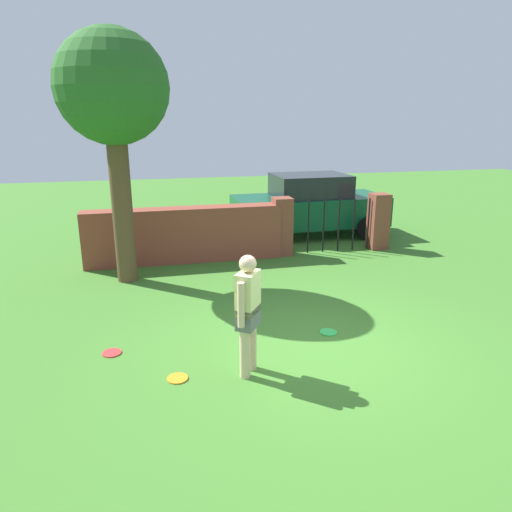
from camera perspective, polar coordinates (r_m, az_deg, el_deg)
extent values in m
plane|color=#3D7528|center=(7.09, 7.41, -10.87)|extent=(40.00, 40.00, 0.00)
cube|color=brown|center=(10.93, -8.70, 2.56)|extent=(4.48, 0.50, 1.26)
cylinder|color=brown|center=(9.69, -15.97, 6.12)|extent=(0.40, 0.40, 3.18)
sphere|color=#286023|center=(9.56, -17.06, 19.01)|extent=(2.11, 2.11, 2.11)
cylinder|color=beige|center=(6.11, -1.35, -10.99)|extent=(0.14, 0.14, 0.85)
cylinder|color=beige|center=(6.29, -0.58, -10.12)|extent=(0.14, 0.14, 0.85)
cube|color=slate|center=(6.04, -0.97, -7.38)|extent=(0.38, 0.42, 0.28)
cube|color=beige|center=(5.91, -0.99, -4.51)|extent=(0.38, 0.42, 0.55)
sphere|color=beige|center=(5.79, -1.01, -0.95)|extent=(0.22, 0.22, 0.22)
cylinder|color=beige|center=(5.75, -1.82, -5.96)|extent=(0.09, 0.09, 0.58)
cylinder|color=beige|center=(6.14, -0.20, -4.45)|extent=(0.09, 0.09, 0.58)
cube|color=brown|center=(11.33, 3.17, 3.59)|extent=(0.44, 0.44, 1.40)
cube|color=brown|center=(12.28, 14.62, 4.10)|extent=(0.44, 0.44, 1.40)
cylinder|color=black|center=(11.42, 4.47, 3.41)|extent=(0.04, 0.04, 1.30)
cylinder|color=black|center=(11.55, 6.36, 3.50)|extent=(0.04, 0.04, 1.30)
cylinder|color=black|center=(11.69, 8.21, 3.59)|extent=(0.04, 0.04, 1.30)
cylinder|color=black|center=(11.84, 10.01, 3.67)|extent=(0.04, 0.04, 1.30)
cylinder|color=black|center=(12.00, 11.76, 3.75)|extent=(0.04, 0.04, 1.30)
cylinder|color=black|center=(12.17, 13.47, 3.82)|extent=(0.04, 0.04, 1.30)
cube|color=#0C4C2D|center=(13.26, 6.50, 5.52)|extent=(4.24, 1.79, 0.80)
cube|color=#1E2328|center=(13.15, 6.60, 8.51)|extent=(2.03, 1.54, 0.60)
cylinder|color=black|center=(14.64, 10.28, 4.81)|extent=(0.64, 0.23, 0.64)
cylinder|color=black|center=(13.15, 13.34, 3.29)|extent=(0.64, 0.23, 0.64)
cylinder|color=black|center=(13.73, -0.17, 4.30)|extent=(0.64, 0.23, 0.64)
cylinder|color=black|center=(12.13, 1.83, 2.64)|extent=(0.64, 0.23, 0.64)
cylinder|color=green|center=(7.53, 8.77, -9.13)|extent=(0.27, 0.27, 0.02)
cylinder|color=orange|center=(6.34, -9.50, -14.44)|extent=(0.27, 0.27, 0.02)
cylinder|color=red|center=(7.15, -17.09, -11.17)|extent=(0.27, 0.27, 0.02)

